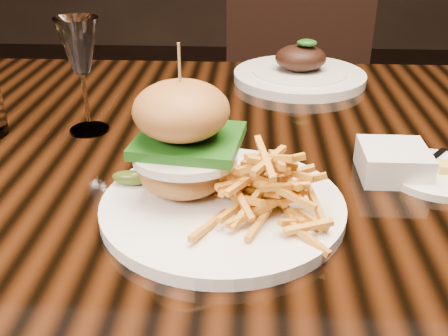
# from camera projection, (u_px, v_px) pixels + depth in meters

# --- Properties ---
(dining_table) EXTENTS (1.60, 0.90, 0.75)m
(dining_table) POSITION_uv_depth(u_px,v_px,m) (270.00, 196.00, 0.79)
(dining_table) COLOR black
(dining_table) RESTS_ON ground
(burger_plate) EXTENTS (0.28, 0.28, 0.19)m
(burger_plate) POSITION_uv_depth(u_px,v_px,m) (220.00, 172.00, 0.59)
(burger_plate) COLOR white
(burger_plate) RESTS_ON dining_table
(side_saucer) EXTENTS (0.14, 0.14, 0.02)m
(side_saucer) POSITION_uv_depth(u_px,v_px,m) (437.00, 174.00, 0.68)
(side_saucer) COLOR white
(side_saucer) RESTS_ON dining_table
(ramekin) EXTENTS (0.10, 0.10, 0.04)m
(ramekin) POSITION_uv_depth(u_px,v_px,m) (393.00, 162.00, 0.68)
(ramekin) COLOR white
(ramekin) RESTS_ON dining_table
(wine_glass) EXTENTS (0.06, 0.06, 0.17)m
(wine_glass) POSITION_uv_depth(u_px,v_px,m) (79.00, 50.00, 0.76)
(wine_glass) COLOR white
(wine_glass) RESTS_ON dining_table
(far_dish) EXTENTS (0.26, 0.26, 0.09)m
(far_dish) POSITION_uv_depth(u_px,v_px,m) (300.00, 73.00, 1.03)
(far_dish) COLOR white
(far_dish) RESTS_ON dining_table
(chair_far) EXTENTS (0.47, 0.48, 0.95)m
(chair_far) POSITION_uv_depth(u_px,v_px,m) (298.00, 90.00, 1.64)
(chair_far) COLOR black
(chair_far) RESTS_ON ground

